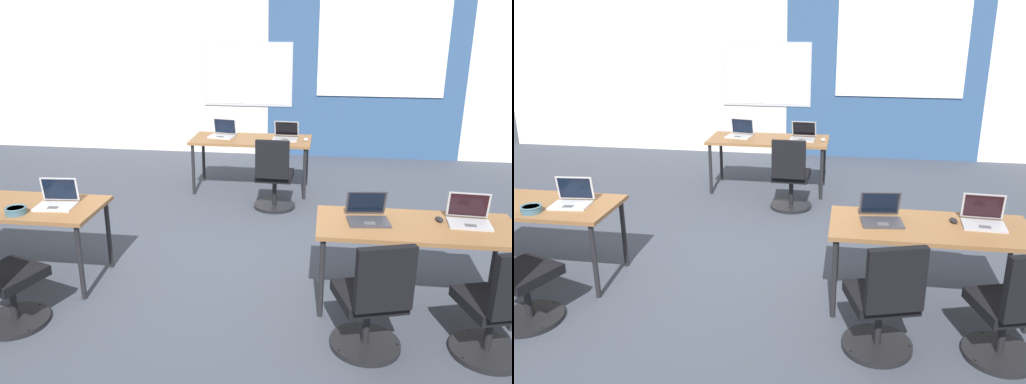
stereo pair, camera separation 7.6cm
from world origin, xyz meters
The scene contains 17 objects.
ground_plane centered at (0.00, 0.00, 0.00)m, with size 24.00×24.00×0.00m.
back_wall_assembly centered at (0.05, 4.20, 1.41)m, with size 10.00×0.27×2.80m.
desk_near_left centered at (-1.75, -0.60, 0.66)m, with size 1.60×0.70×0.72m.
desk_near_right centered at (1.75, -0.60, 0.66)m, with size 1.60×0.70×0.72m.
desk_far_center centered at (0.00, 2.20, 0.66)m, with size 1.60×0.70×0.72m.
laptop_near_right_inner centered at (1.36, -0.56, 0.77)m, with size 0.36×0.33×0.23m.
chair_near_right_inner centered at (1.37, -1.34, 0.38)m, with size 0.55×0.60×0.92m.
laptop_near_left_inner centered at (-1.33, -0.58, 0.77)m, with size 0.35×0.29×0.24m.
chair_near_left_inner centered at (-1.41, -1.39, 0.38)m, with size 0.56×0.61×0.92m.
laptop_far_left centered at (-0.40, 2.27, 0.77)m, with size 0.37×0.33×0.23m.
laptop_near_right_end centered at (2.17, -0.51, 0.77)m, with size 0.35×0.29×0.24m.
mouse_near_right_end centered at (1.95, -0.49, 0.74)m, with size 0.07×0.11×0.03m.
chair_near_right_end centered at (2.23, -1.31, 0.38)m, with size 0.55×0.60×0.92m.
laptop_far_right centered at (0.46, 2.23, 0.77)m, with size 0.34×0.32×0.23m.
mouse_far_right centered at (0.73, 2.17, 0.74)m, with size 0.06×0.10×0.03m.
chair_far_right centered at (0.38, 1.48, 0.38)m, with size 0.52×0.55×0.92m.
snack_bowl centered at (-1.58, -0.81, 0.76)m, with size 0.18×0.18×0.06m.
Camera 2 is at (1.07, -4.66, 2.36)m, focal length 37.06 mm.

